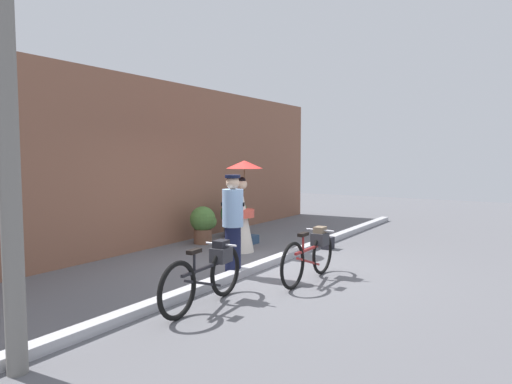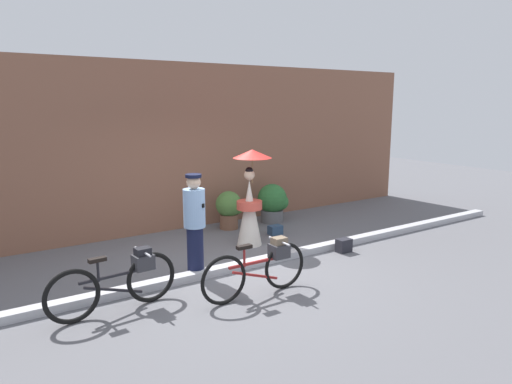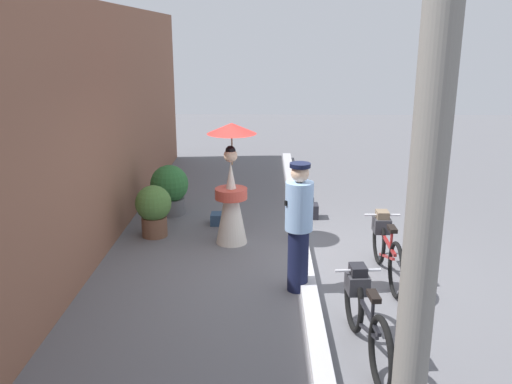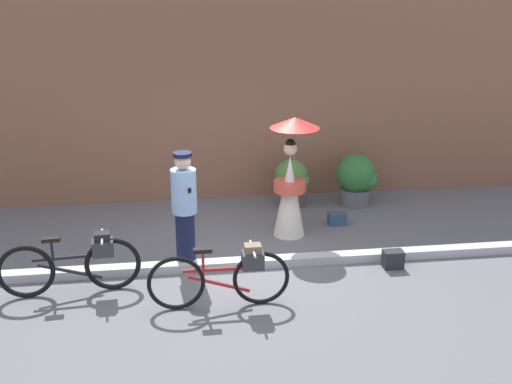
% 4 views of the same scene
% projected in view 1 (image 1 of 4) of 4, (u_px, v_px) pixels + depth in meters
% --- Properties ---
extents(ground_plane, '(30.00, 30.00, 0.00)m').
position_uv_depth(ground_plane, '(261.00, 268.00, 7.90)').
color(ground_plane, slate).
extents(building_wall, '(14.00, 0.40, 3.55)m').
position_uv_depth(building_wall, '(136.00, 164.00, 9.42)').
color(building_wall, brown).
rests_on(building_wall, ground_plane).
extents(sidewalk_curb, '(14.00, 0.20, 0.12)m').
position_uv_depth(sidewalk_curb, '(261.00, 265.00, 7.89)').
color(sidewalk_curb, '#B2B2B7').
rests_on(sidewalk_curb, ground_plane).
extents(bicycle_near_officer, '(1.76, 0.48, 0.80)m').
position_uv_depth(bicycle_near_officer, '(207.00, 273.00, 5.92)').
color(bicycle_near_officer, black).
rests_on(bicycle_near_officer, ground_plane).
extents(bicycle_far_side, '(1.72, 0.48, 0.80)m').
position_uv_depth(bicycle_far_side, '(311.00, 253.00, 7.13)').
color(bicycle_far_side, black).
rests_on(bicycle_far_side, ground_plane).
extents(person_officer, '(0.34, 0.36, 1.64)m').
position_uv_depth(person_officer, '(233.00, 222.00, 7.36)').
color(person_officer, '#141938').
rests_on(person_officer, ground_plane).
extents(person_with_parasol, '(0.74, 0.74, 1.85)m').
position_uv_depth(person_with_parasol, '(243.00, 208.00, 9.21)').
color(person_with_parasol, silver).
rests_on(person_with_parasol, ground_plane).
extents(potted_plant_by_door, '(0.69, 0.67, 0.89)m').
position_uv_depth(potted_plant_by_door, '(235.00, 217.00, 11.04)').
color(potted_plant_by_door, '#59595B').
rests_on(potted_plant_by_door, ground_plane).
extents(potted_plant_small, '(0.58, 0.57, 0.83)m').
position_uv_depth(potted_plant_small, '(204.00, 223.00, 10.14)').
color(potted_plant_small, brown).
rests_on(potted_plant_small, ground_plane).
extents(backpack_on_pavement, '(0.27, 0.18, 0.25)m').
position_uv_depth(backpack_on_pavement, '(328.00, 243.00, 9.54)').
color(backpack_on_pavement, '#26262D').
rests_on(backpack_on_pavement, ground_plane).
extents(backpack_spare, '(0.28, 0.19, 0.19)m').
position_uv_depth(backpack_spare, '(253.00, 239.00, 10.13)').
color(backpack_spare, navy).
rests_on(backpack_spare, ground_plane).
extents(utility_pole, '(0.18, 0.18, 4.80)m').
position_uv_depth(utility_pole, '(6.00, 101.00, 3.89)').
color(utility_pole, slate).
rests_on(utility_pole, ground_plane).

